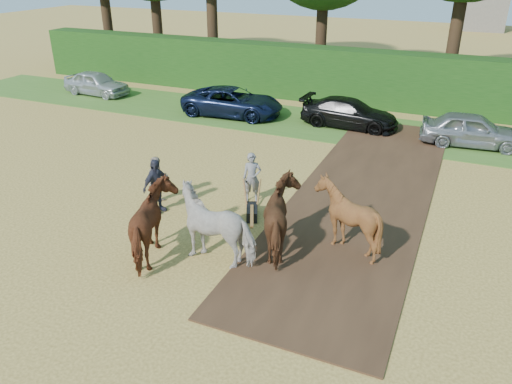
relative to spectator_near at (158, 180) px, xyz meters
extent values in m
plane|color=gold|center=(4.80, -3.45, -0.83)|extent=(120.00, 120.00, 0.00)
cube|color=#472D1C|center=(6.30, 3.55, -0.80)|extent=(4.50, 17.00, 0.05)
cube|color=#38601E|center=(4.80, 10.55, -0.81)|extent=(50.00, 5.00, 0.03)
cube|color=#14380F|center=(4.80, 15.05, 0.67)|extent=(46.00, 1.60, 3.00)
imported|color=#C4B39A|center=(0.00, 0.00, 0.00)|extent=(0.84, 0.96, 1.65)
imported|color=#282835|center=(0.34, -0.61, 0.09)|extent=(0.66, 1.15, 1.84)
imported|color=brown|center=(1.85, -2.96, 0.21)|extent=(2.02, 2.70, 2.08)
imported|color=beige|center=(3.42, -2.11, 0.21)|extent=(2.60, 2.45, 2.08)
imported|color=#57341B|center=(4.99, -1.26, 0.21)|extent=(2.02, 2.70, 2.08)
imported|color=brown|center=(6.56, -0.40, 0.21)|extent=(2.30, 2.41, 2.08)
cube|color=black|center=(3.34, 0.29, -0.65)|extent=(0.68, 0.96, 0.35)
cube|color=brown|center=(3.58, -0.26, -0.48)|extent=(0.65, 1.31, 0.10)
cylinder|color=brown|center=(2.92, 0.70, -0.28)|extent=(0.58, 0.89, 0.73)
cylinder|color=brown|center=(3.32, 0.87, -0.28)|extent=(0.33, 0.99, 0.73)
imported|color=#999891|center=(2.86, 1.37, 0.04)|extent=(0.75, 0.64, 1.74)
imported|color=#B7BABF|center=(-11.58, 10.77, -0.12)|extent=(4.26, 1.94, 1.42)
imported|color=#111A36|center=(-2.19, 10.20, -0.10)|extent=(5.39, 2.74, 1.46)
imported|color=black|center=(3.88, 10.78, -0.14)|extent=(4.83, 2.14, 1.38)
imported|color=gray|center=(9.50, 10.26, -0.08)|extent=(4.50, 2.14, 1.49)
cylinder|color=#382616|center=(-16.20, 18.05, 2.10)|extent=(0.70, 0.70, 5.85)
cylinder|color=#382616|center=(-12.20, 18.55, 1.87)|extent=(0.70, 0.70, 5.40)
cylinder|color=#382616|center=(-7.20, 17.55, 2.44)|extent=(0.70, 0.70, 6.53)
cylinder|color=#382616|center=(-0.20, 19.05, 1.76)|extent=(0.70, 0.70, 5.17)
cylinder|color=#382616|center=(7.80, 18.05, 2.21)|extent=(0.70, 0.70, 6.08)
camera|label=1|loc=(9.17, -12.72, 6.88)|focal=35.00mm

